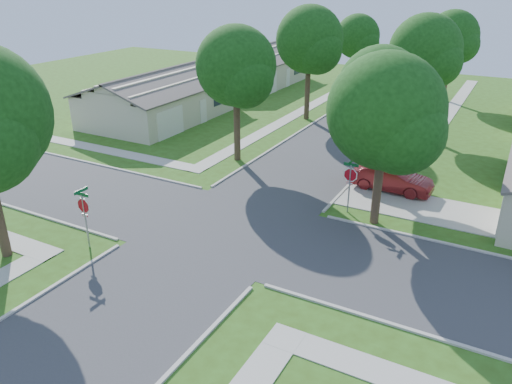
{
  "coord_description": "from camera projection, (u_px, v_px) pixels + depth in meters",
  "views": [
    {
      "loc": [
        11.89,
        -18.89,
        11.8
      ],
      "look_at": [
        0.83,
        1.5,
        1.6
      ],
      "focal_mm": 35.0,
      "sensor_mm": 36.0,
      "label": 1
    }
  ],
  "objects": [
    {
      "name": "stop_sign_ne",
      "position": [
        350.0,
        177.0,
        26.05
      ],
      "size": [
        1.05,
        0.8,
        2.98
      ],
      "color": "gray",
      "rests_on": "ground"
    },
    {
      "name": "tree_ne_corner",
      "position": [
        386.0,
        117.0,
        23.49
      ],
      "size": [
        5.8,
        5.6,
        8.66
      ],
      "color": "#38281C",
      "rests_on": "ground"
    },
    {
      "name": "tree_w_mid",
      "position": [
        310.0,
        43.0,
        41.45
      ],
      "size": [
        5.8,
        5.6,
        9.56
      ],
      "color": "#38281C",
      "rests_on": "ground"
    },
    {
      "name": "sidewalk_ne",
      "position": [
        443.0,
        121.0,
        43.38
      ],
      "size": [
        1.2,
        40.0,
        0.04
      ],
      "primitive_type": "cube",
      "color": "#9E9B91",
      "rests_on": "ground"
    },
    {
      "name": "car_curb_east",
      "position": [
        368.0,
        123.0,
        40.39
      ],
      "size": [
        1.92,
        3.95,
        1.3
      ],
      "primitive_type": "imported",
      "rotation": [
        0.0,
        0.0,
        -0.1
      ],
      "color": "black",
      "rests_on": "ground"
    },
    {
      "name": "car_curb_west",
      "position": [
        410.0,
        71.0,
        62.12
      ],
      "size": [
        1.9,
        4.21,
        1.2
      ],
      "primitive_type": "imported",
      "rotation": [
        0.0,
        0.0,
        3.09
      ],
      "color": "black",
      "rests_on": "ground"
    },
    {
      "name": "tree_w_far",
      "position": [
        358.0,
        39.0,
        52.31
      ],
      "size": [
        4.76,
        4.6,
        8.04
      ],
      "color": "#38281C",
      "rests_on": "ground"
    },
    {
      "name": "stop_sign_sw",
      "position": [
        84.0,
        208.0,
        22.59
      ],
      "size": [
        1.05,
        0.8,
        2.98
      ],
      "color": "gray",
      "rests_on": "ground"
    },
    {
      "name": "tree_e_near",
      "position": [
        381.0,
        93.0,
        28.04
      ],
      "size": [
        4.97,
        4.8,
        8.28
      ],
      "color": "#38281C",
      "rests_on": "ground"
    },
    {
      "name": "road_ns",
      "position": [
        227.0,
        228.0,
        25.14
      ],
      "size": [
        7.0,
        100.0,
        0.02
      ],
      "primitive_type": "cube",
      "color": "#333335",
      "rests_on": "ground"
    },
    {
      "name": "tree_e_mid",
      "position": [
        426.0,
        54.0,
        37.44
      ],
      "size": [
        5.59,
        5.4,
        9.21
      ],
      "color": "#38281C",
      "rests_on": "ground"
    },
    {
      "name": "driveway",
      "position": [
        417.0,
        207.0,
        27.39
      ],
      "size": [
        8.8,
        3.6,
        0.05
      ],
      "primitive_type": "cube",
      "color": "#9E9B91",
      "rests_on": "ground"
    },
    {
      "name": "house_nw_near",
      "position": [
        161.0,
        101.0,
        43.58
      ],
      "size": [
        8.42,
        13.6,
        4.23
      ],
      "color": "#BEB596",
      "rests_on": "ground"
    },
    {
      "name": "tree_e_far",
      "position": [
        453.0,
        39.0,
        48.01
      ],
      "size": [
        5.17,
        5.0,
        8.72
      ],
      "color": "#38281C",
      "rests_on": "ground"
    },
    {
      "name": "tree_w_near",
      "position": [
        237.0,
        70.0,
        31.95
      ],
      "size": [
        5.38,
        5.2,
        8.97
      ],
      "color": "#38281C",
      "rests_on": "ground"
    },
    {
      "name": "ground",
      "position": [
        227.0,
        228.0,
        25.14
      ],
      "size": [
        100.0,
        100.0,
        0.0
      ],
      "primitive_type": "plane",
      "color": "#304D15",
      "rests_on": "ground"
    },
    {
      "name": "house_nw_far",
      "position": [
        254.0,
        71.0,
        57.25
      ],
      "size": [
        8.42,
        13.6,
        4.23
      ],
      "color": "#BEB596",
      "rests_on": "ground"
    },
    {
      "name": "car_driveway",
      "position": [
        392.0,
        179.0,
        29.21
      ],
      "size": [
        4.7,
        1.8,
        1.53
      ],
      "primitive_type": "imported",
      "rotation": [
        0.0,
        0.0,
        1.53
      ],
      "color": "#5C1314",
      "rests_on": "ground"
    },
    {
      "name": "sidewalk_nw",
      "position": [
        313.0,
        105.0,
        48.71
      ],
      "size": [
        1.2,
        40.0,
        0.04
      ],
      "primitive_type": "cube",
      "color": "#9E9B91",
      "rests_on": "ground"
    }
  ]
}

